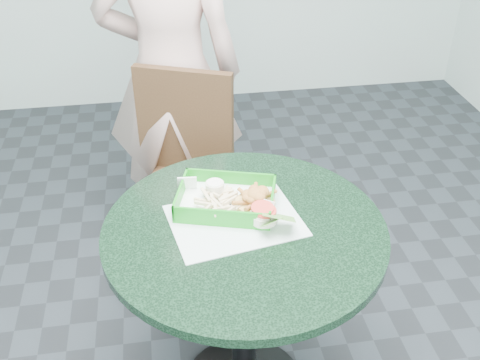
{
  "coord_description": "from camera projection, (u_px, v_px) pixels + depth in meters",
  "views": [
    {
      "loc": [
        -0.22,
        -1.27,
        1.81
      ],
      "look_at": [
        0.0,
        0.1,
        0.87
      ],
      "focal_mm": 42.0,
      "sensor_mm": 36.0,
      "label": 1
    }
  ],
  "objects": [
    {
      "name": "diner_person",
      "position": [
        169.0,
        51.0,
        2.33
      ],
      "size": [
        0.76,
        0.57,
        1.89
      ],
      "primitive_type": "imported",
      "rotation": [
        0.0,
        0.0,
        2.96
      ],
      "color": "#CBA59C",
      "rests_on": "floor"
    },
    {
      "name": "dining_chair",
      "position": [
        189.0,
        168.0,
        2.35
      ],
      "size": [
        0.41,
        0.41,
        0.93
      ],
      "rotation": [
        0.0,
        0.0,
        -0.38
      ],
      "color": "brown",
      "rests_on": "floor"
    },
    {
      "name": "fries_pile",
      "position": [
        220.0,
        208.0,
        1.69
      ],
      "size": [
        0.12,
        0.13,
        0.04
      ],
      "primitive_type": null,
      "rotation": [
        0.0,
        0.0,
        0.06
      ],
      "color": "beige",
      "rests_on": "food_basket"
    },
    {
      "name": "cafe_table",
      "position": [
        244.0,
        274.0,
        1.76
      ],
      "size": [
        0.84,
        0.84,
        0.75
      ],
      "color": "black",
      "rests_on": "floor"
    },
    {
      "name": "sauce_ramekin",
      "position": [
        212.0,
        194.0,
        1.74
      ],
      "size": [
        0.06,
        0.06,
        0.03
      ],
      "rotation": [
        0.0,
        0.0,
        -0.13
      ],
      "color": "silver",
      "rests_on": "food_basket"
    },
    {
      "name": "garnish_cup",
      "position": [
        273.0,
        213.0,
        1.67
      ],
      "size": [
        0.12,
        0.12,
        0.05
      ],
      "rotation": [
        0.0,
        0.0,
        -0.05
      ],
      "color": "beige",
      "rests_on": "food_basket"
    },
    {
      "name": "crab_sandwich",
      "position": [
        256.0,
        198.0,
        1.72
      ],
      "size": [
        0.12,
        0.12,
        0.07
      ],
      "rotation": [
        0.0,
        0.0,
        -0.24
      ],
      "color": "tan",
      "rests_on": "food_basket"
    },
    {
      "name": "food_basket",
      "position": [
        226.0,
        207.0,
        1.73
      ],
      "size": [
        0.29,
        0.21,
        0.06
      ],
      "rotation": [
        0.0,
        0.0,
        -0.29
      ],
      "color": "#128B19",
      "rests_on": "placemat"
    },
    {
      "name": "placemat",
      "position": [
        235.0,
        226.0,
        1.68
      ],
      "size": [
        0.42,
        0.35,
        0.0
      ],
      "primitive_type": "cube",
      "rotation": [
        0.0,
        0.0,
        0.18
      ],
      "color": "silver",
      "rests_on": "cafe_table"
    }
  ]
}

